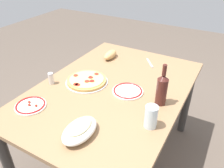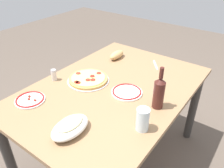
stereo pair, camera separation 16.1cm
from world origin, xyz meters
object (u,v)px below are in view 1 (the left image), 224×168
(dining_table, at_px, (112,99))
(side_plate_far, at_px, (31,105))
(water_glass, at_px, (151,117))
(wine_bottle, at_px, (162,89))
(side_plate_near, at_px, (128,91))
(pepperoni_pizza, at_px, (87,81))
(bread_loaf, at_px, (110,55))
(spice_shaker, at_px, (51,78))
(baked_pasta_dish, at_px, (80,129))

(dining_table, bearing_deg, side_plate_far, 142.81)
(dining_table, distance_m, water_glass, 0.49)
(wine_bottle, relative_size, side_plate_near, 1.29)
(pepperoni_pizza, bearing_deg, bread_loaf, 6.75)
(bread_loaf, bearing_deg, dining_table, -148.77)
(side_plate_far, relative_size, spice_shaker, 2.27)
(dining_table, relative_size, wine_bottle, 5.13)
(spice_shaker, bearing_deg, side_plate_near, -71.75)
(wine_bottle, distance_m, side_plate_near, 0.26)
(pepperoni_pizza, xyz_separation_m, spice_shaker, (-0.14, 0.22, 0.03))
(baked_pasta_dish, xyz_separation_m, water_glass, (0.25, -0.30, 0.03))
(dining_table, height_order, side_plate_near, side_plate_near)
(dining_table, bearing_deg, wine_bottle, -91.55)
(water_glass, distance_m, side_plate_near, 0.37)
(wine_bottle, xyz_separation_m, bread_loaf, (0.43, 0.62, -0.08))
(pepperoni_pizza, relative_size, side_plate_near, 1.46)
(baked_pasta_dish, distance_m, bread_loaf, 0.98)
(baked_pasta_dish, relative_size, side_plate_near, 1.11)
(side_plate_far, relative_size, bread_loaf, 1.11)
(water_glass, relative_size, spice_shaker, 1.58)
(baked_pasta_dish, xyz_separation_m, bread_loaf, (0.92, 0.34, -0.01))
(dining_table, distance_m, bread_loaf, 0.51)
(side_plate_far, height_order, spice_shaker, spice_shaker)
(dining_table, xyz_separation_m, spice_shaker, (-0.17, 0.42, 0.15))
(side_plate_far, bearing_deg, dining_table, -37.19)
(pepperoni_pizza, relative_size, wine_bottle, 1.13)
(pepperoni_pizza, xyz_separation_m, water_glass, (-0.22, -0.59, 0.05))
(water_glass, bearing_deg, bread_loaf, 44.04)
(dining_table, distance_m, wine_bottle, 0.42)
(wine_bottle, distance_m, side_plate_far, 0.84)
(pepperoni_pizza, bearing_deg, water_glass, -110.12)
(bread_loaf, bearing_deg, baked_pasta_dish, -159.78)
(baked_pasta_dish, xyz_separation_m, wine_bottle, (0.49, -0.28, 0.07))
(water_glass, relative_size, side_plate_near, 0.63)
(pepperoni_pizza, distance_m, wine_bottle, 0.57)
(water_glass, bearing_deg, side_plate_near, 46.51)
(wine_bottle, xyz_separation_m, water_glass, (-0.24, -0.02, -0.04))
(baked_pasta_dish, bearing_deg, wine_bottle, -29.76)
(spice_shaker, bearing_deg, baked_pasta_dish, -123.16)
(dining_table, height_order, wine_bottle, wine_bottle)
(wine_bottle, bearing_deg, spice_shaker, 101.75)
(dining_table, xyz_separation_m, pepperoni_pizza, (-0.03, 0.20, 0.12))
(water_glass, height_order, side_plate_near, water_glass)
(pepperoni_pizza, distance_m, side_plate_near, 0.33)
(pepperoni_pizza, xyz_separation_m, wine_bottle, (0.02, -0.56, 0.10))
(wine_bottle, bearing_deg, dining_table, 88.45)
(pepperoni_pizza, relative_size, spice_shaker, 3.64)
(baked_pasta_dish, bearing_deg, side_plate_near, -4.41)
(water_glass, bearing_deg, wine_bottle, 5.72)
(pepperoni_pizza, relative_size, baked_pasta_dish, 1.32)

